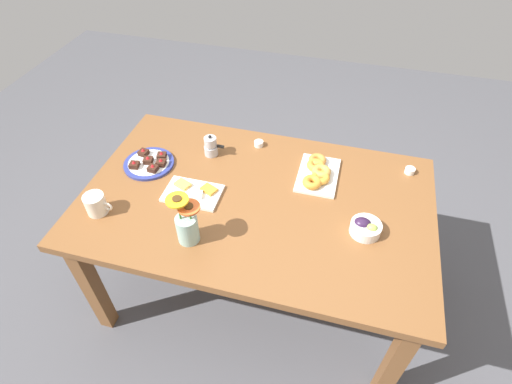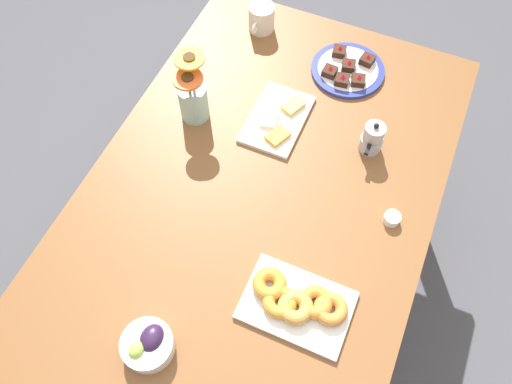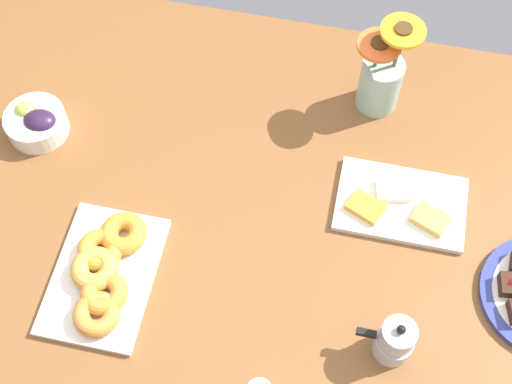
{
  "view_description": "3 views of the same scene",
  "coord_description": "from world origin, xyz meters",
  "px_view_note": "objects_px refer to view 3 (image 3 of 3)",
  "views": [
    {
      "loc": [
        0.33,
        -1.24,
        2.05
      ],
      "look_at": [
        0.0,
        0.0,
        0.78
      ],
      "focal_mm": 28.0,
      "sensor_mm": 36.0,
      "label": 1
    },
    {
      "loc": [
        0.64,
        0.28,
        2.02
      ],
      "look_at": [
        0.0,
        0.0,
        0.78
      ],
      "focal_mm": 35.0,
      "sensor_mm": 36.0,
      "label": 2
    },
    {
      "loc": [
        -0.15,
        0.68,
        2.02
      ],
      "look_at": [
        0.0,
        0.0,
        0.78
      ],
      "focal_mm": 50.0,
      "sensor_mm": 36.0,
      "label": 3
    }
  ],
  "objects_px": {
    "dining_table": "(256,221)",
    "flower_vase": "(381,79)",
    "grape_bowl": "(37,122)",
    "croissant_platter": "(104,272)",
    "cheese_platter": "(400,204)",
    "moka_pot": "(395,341)"
  },
  "relations": [
    {
      "from": "grape_bowl",
      "to": "cheese_platter",
      "type": "bearing_deg",
      "value": 178.12
    },
    {
      "from": "dining_table",
      "to": "flower_vase",
      "type": "xyz_separation_m",
      "value": [
        -0.21,
        -0.3,
        0.17
      ]
    },
    {
      "from": "grape_bowl",
      "to": "flower_vase",
      "type": "bearing_deg",
      "value": -162.1
    },
    {
      "from": "grape_bowl",
      "to": "flower_vase",
      "type": "xyz_separation_m",
      "value": [
        -0.7,
        -0.23,
        0.05
      ]
    },
    {
      "from": "moka_pot",
      "to": "croissant_platter",
      "type": "bearing_deg",
      "value": -2.86
    },
    {
      "from": "dining_table",
      "to": "flower_vase",
      "type": "relative_size",
      "value": 6.68
    },
    {
      "from": "grape_bowl",
      "to": "cheese_platter",
      "type": "xyz_separation_m",
      "value": [
        -0.78,
        0.03,
        -0.02
      ]
    },
    {
      "from": "grape_bowl",
      "to": "flower_vase",
      "type": "relative_size",
      "value": 0.54
    },
    {
      "from": "grape_bowl",
      "to": "croissant_platter",
      "type": "relative_size",
      "value": 0.46
    },
    {
      "from": "grape_bowl",
      "to": "croissant_platter",
      "type": "bearing_deg",
      "value": 129.6
    },
    {
      "from": "croissant_platter",
      "to": "moka_pot",
      "type": "bearing_deg",
      "value": 177.14
    },
    {
      "from": "croissant_platter",
      "to": "flower_vase",
      "type": "bearing_deg",
      "value": -130.97
    },
    {
      "from": "flower_vase",
      "to": "moka_pot",
      "type": "height_order",
      "value": "flower_vase"
    },
    {
      "from": "dining_table",
      "to": "flower_vase",
      "type": "bearing_deg",
      "value": -124.45
    },
    {
      "from": "grape_bowl",
      "to": "cheese_platter",
      "type": "relative_size",
      "value": 0.5
    },
    {
      "from": "croissant_platter",
      "to": "flower_vase",
      "type": "relative_size",
      "value": 1.19
    },
    {
      "from": "croissant_platter",
      "to": "cheese_platter",
      "type": "bearing_deg",
      "value": -153.12
    },
    {
      "from": "flower_vase",
      "to": "dining_table",
      "type": "bearing_deg",
      "value": 55.55
    },
    {
      "from": "dining_table",
      "to": "croissant_platter",
      "type": "distance_m",
      "value": 0.35
    },
    {
      "from": "croissant_platter",
      "to": "flower_vase",
      "type": "xyz_separation_m",
      "value": [
        -0.46,
        -0.52,
        0.06
      ]
    },
    {
      "from": "flower_vase",
      "to": "grape_bowl",
      "type": "bearing_deg",
      "value": 17.9
    },
    {
      "from": "cheese_platter",
      "to": "croissant_platter",
      "type": "relative_size",
      "value": 0.91
    }
  ]
}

